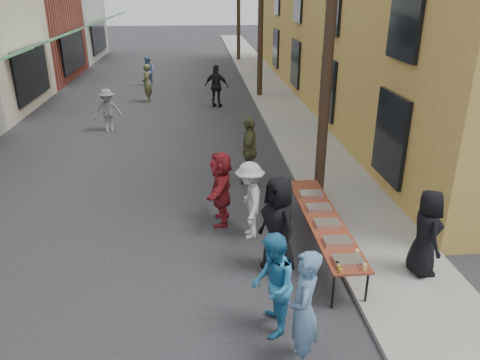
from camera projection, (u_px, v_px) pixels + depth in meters
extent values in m
plane|color=#28282B|center=(138.00, 271.00, 9.08)|extent=(120.00, 120.00, 0.00)
cube|color=gray|center=(273.00, 95.00, 23.26)|extent=(2.20, 60.00, 0.10)
cylinder|color=#2D2116|center=(331.00, 15.00, 10.45)|extent=(0.26, 0.26, 9.00)
cylinder|color=#2D2116|center=(261.00, 0.00, 21.48)|extent=(0.26, 0.26, 9.00)
cube|color=maroon|center=(323.00, 219.00, 9.50)|extent=(0.70, 4.00, 0.04)
cylinder|color=black|center=(333.00, 291.00, 7.90)|extent=(0.04, 0.04, 0.71)
cylinder|color=black|center=(367.00, 289.00, 7.94)|extent=(0.04, 0.04, 0.71)
cylinder|color=black|center=(291.00, 198.00, 11.35)|extent=(0.04, 0.04, 0.71)
cylinder|color=black|center=(314.00, 197.00, 11.40)|extent=(0.04, 0.04, 0.71)
cube|color=maroon|center=(348.00, 260.00, 7.96)|extent=(0.50, 0.33, 0.08)
cube|color=#B2B2B7|center=(337.00, 241.00, 8.56)|extent=(0.50, 0.33, 0.08)
cube|color=tan|center=(327.00, 223.00, 9.21)|extent=(0.50, 0.33, 0.08)
cube|color=#B2B2B7|center=(319.00, 208.00, 9.85)|extent=(0.50, 0.33, 0.08)
cube|color=tan|center=(311.00, 194.00, 10.49)|extent=(0.50, 0.33, 0.08)
cylinder|color=#A57F26|center=(341.00, 271.00, 7.67)|extent=(0.07, 0.07, 0.08)
cylinder|color=#A57F26|center=(339.00, 268.00, 7.76)|extent=(0.07, 0.07, 0.08)
cylinder|color=#A57F26|center=(337.00, 264.00, 7.85)|extent=(0.07, 0.07, 0.08)
cylinder|color=tan|center=(365.00, 267.00, 7.74)|extent=(0.08, 0.08, 0.12)
imported|color=black|center=(278.00, 225.00, 8.77)|extent=(0.94, 1.11, 1.93)
imported|color=#50769C|center=(303.00, 310.00, 6.53)|extent=(0.61, 0.77, 1.86)
imported|color=teal|center=(273.00, 285.00, 7.19)|extent=(0.74, 0.90, 1.72)
imported|color=silver|center=(250.00, 200.00, 10.02)|extent=(0.66, 1.12, 1.72)
imported|color=brown|center=(249.00, 150.00, 12.83)|extent=(0.71, 1.17, 1.86)
imported|color=maroon|center=(221.00, 188.00, 10.61)|extent=(0.71, 1.66, 1.74)
imported|color=black|center=(426.00, 233.00, 8.56)|extent=(0.56, 0.84, 1.67)
imported|color=slate|center=(108.00, 110.00, 17.45)|extent=(1.16, 0.84, 1.60)
imported|color=black|center=(217.00, 86.00, 20.92)|extent=(1.20, 0.85, 1.89)
imported|color=brown|center=(147.00, 83.00, 21.85)|extent=(0.43, 0.65, 1.76)
imported|color=#5676A8|center=(148.00, 71.00, 25.40)|extent=(0.97, 0.94, 1.57)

